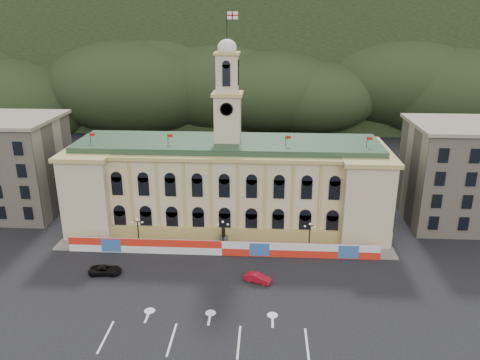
# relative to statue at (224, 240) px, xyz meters

# --- Properties ---
(ground) EXTENTS (260.00, 260.00, 0.00)m
(ground) POSITION_rel_statue_xyz_m (0.00, -18.00, -1.19)
(ground) COLOR black
(ground) RESTS_ON ground
(lane_markings) EXTENTS (26.00, 10.00, 0.02)m
(lane_markings) POSITION_rel_statue_xyz_m (0.00, -23.00, -1.18)
(lane_markings) COLOR white
(lane_markings) RESTS_ON ground
(hill_ridge) EXTENTS (230.00, 80.00, 64.00)m
(hill_ridge) POSITION_rel_statue_xyz_m (0.03, 103.99, 18.30)
(hill_ridge) COLOR black
(hill_ridge) RESTS_ON ground
(city_hall) EXTENTS (56.20, 17.60, 37.10)m
(city_hall) POSITION_rel_statue_xyz_m (0.00, 9.63, 6.66)
(city_hall) COLOR beige
(city_hall) RESTS_ON ground
(side_building_left) EXTENTS (21.00, 17.00, 18.60)m
(side_building_left) POSITION_rel_statue_xyz_m (-43.00, 12.93, 8.14)
(side_building_left) COLOR tan
(side_building_left) RESTS_ON ground
(side_building_right) EXTENTS (21.00, 17.00, 18.60)m
(side_building_right) POSITION_rel_statue_xyz_m (43.00, 12.93, 8.14)
(side_building_right) COLOR tan
(side_building_right) RESTS_ON ground
(hoarding_fence) EXTENTS (50.00, 0.44, 2.50)m
(hoarding_fence) POSITION_rel_statue_xyz_m (0.06, -2.93, 0.06)
(hoarding_fence) COLOR red
(hoarding_fence) RESTS_ON ground
(pavement) EXTENTS (56.00, 5.50, 0.16)m
(pavement) POSITION_rel_statue_xyz_m (0.00, -0.25, -1.11)
(pavement) COLOR slate
(pavement) RESTS_ON ground
(statue) EXTENTS (1.40, 1.40, 3.72)m
(statue) POSITION_rel_statue_xyz_m (0.00, 0.00, 0.00)
(statue) COLOR #595651
(statue) RESTS_ON ground
(lamp_left) EXTENTS (1.96, 0.44, 5.15)m
(lamp_left) POSITION_rel_statue_xyz_m (-14.00, -1.00, 1.89)
(lamp_left) COLOR black
(lamp_left) RESTS_ON ground
(lamp_center) EXTENTS (1.96, 0.44, 5.15)m
(lamp_center) POSITION_rel_statue_xyz_m (0.00, -1.00, 1.89)
(lamp_center) COLOR black
(lamp_center) RESTS_ON ground
(lamp_right) EXTENTS (1.96, 0.44, 5.15)m
(lamp_right) POSITION_rel_statue_xyz_m (14.00, -1.00, 1.89)
(lamp_right) COLOR black
(lamp_right) RESTS_ON ground
(red_sedan) EXTENTS (3.81, 4.79, 1.30)m
(red_sedan) POSITION_rel_statue_xyz_m (5.89, -10.64, -0.54)
(red_sedan) COLOR #A50B1B
(red_sedan) RESTS_ON ground
(black_suv) EXTENTS (2.75, 5.01, 1.32)m
(black_suv) POSITION_rel_statue_xyz_m (-16.76, -9.77, -0.53)
(black_suv) COLOR black
(black_suv) RESTS_ON ground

